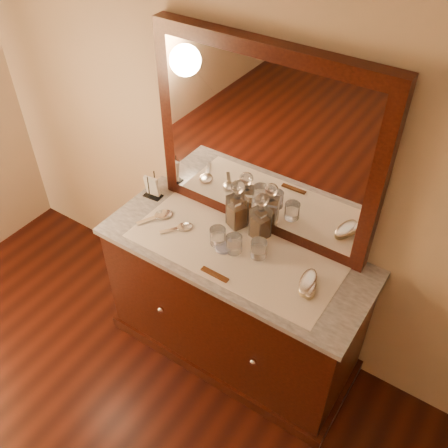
{
  "coord_description": "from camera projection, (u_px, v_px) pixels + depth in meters",
  "views": [
    {
      "loc": [
        0.96,
        0.41,
        2.64
      ],
      "look_at": [
        0.0,
        1.85,
        1.1
      ],
      "focal_mm": 39.81,
      "sensor_mm": 36.0,
      "label": 1
    }
  ],
  "objects": [
    {
      "name": "dresser_cabinet",
      "position": [
        234.0,
        304.0,
        2.84
      ],
      "size": [
        1.4,
        0.55,
        0.82
      ],
      "primitive_type": "cube",
      "color": "black",
      "rests_on": "floor"
    },
    {
      "name": "dresser_plinth",
      "position": [
        233.0,
        343.0,
        3.08
      ],
      "size": [
        1.46,
        0.59,
        0.08
      ],
      "primitive_type": "cube",
      "color": "black",
      "rests_on": "floor"
    },
    {
      "name": "knob_left",
      "position": [
        161.0,
        310.0,
        2.76
      ],
      "size": [
        0.04,
        0.04,
        0.04
      ],
      "primitive_type": "sphere",
      "color": "silver",
      "rests_on": "dresser_cabinet"
    },
    {
      "name": "knob_right",
      "position": [
        253.0,
        362.0,
        2.51
      ],
      "size": [
        0.04,
        0.04,
        0.04
      ],
      "primitive_type": "sphere",
      "color": "silver",
      "rests_on": "dresser_cabinet"
    },
    {
      "name": "marble_top",
      "position": [
        235.0,
        252.0,
        2.56
      ],
      "size": [
        1.44,
        0.59,
        0.03
      ],
      "primitive_type": "cube",
      "color": "silver",
      "rests_on": "dresser_cabinet"
    },
    {
      "name": "mirror_frame",
      "position": [
        264.0,
        145.0,
        2.37
      ],
      "size": [
        1.2,
        0.08,
        1.0
      ],
      "primitive_type": "cube",
      "color": "black",
      "rests_on": "marble_top"
    },
    {
      "name": "mirror_glass",
      "position": [
        261.0,
        148.0,
        2.34
      ],
      "size": [
        1.06,
        0.01,
        0.86
      ],
      "primitive_type": "cube",
      "color": "white",
      "rests_on": "marble_top"
    },
    {
      "name": "lace_runner",
      "position": [
        233.0,
        252.0,
        2.53
      ],
      "size": [
        1.1,
        0.45,
        0.0
      ],
      "primitive_type": "cube",
      "color": "silver",
      "rests_on": "marble_top"
    },
    {
      "name": "pin_dish",
      "position": [
        224.0,
        248.0,
        2.54
      ],
      "size": [
        0.09,
        0.09,
        0.02
      ],
      "primitive_type": "cylinder",
      "rotation": [
        0.0,
        0.0,
        0.06
      ],
      "color": "white",
      "rests_on": "lace_runner"
    },
    {
      "name": "comb",
      "position": [
        215.0,
        274.0,
        2.41
      ],
      "size": [
        0.15,
        0.03,
        0.01
      ],
      "primitive_type": "cube",
      "rotation": [
        0.0,
        0.0,
        -0.02
      ],
      "color": "brown",
      "rests_on": "lace_runner"
    },
    {
      "name": "napkin_rack",
      "position": [
        152.0,
        187.0,
        2.83
      ],
      "size": [
        0.11,
        0.07,
        0.16
      ],
      "color": "black",
      "rests_on": "marble_top"
    },
    {
      "name": "decanter_left",
      "position": [
        237.0,
        209.0,
        2.61
      ],
      "size": [
        0.12,
        0.12,
        0.29
      ],
      "color": "#955215",
      "rests_on": "lace_runner"
    },
    {
      "name": "decanter_right",
      "position": [
        261.0,
        221.0,
        2.55
      ],
      "size": [
        0.11,
        0.11,
        0.28
      ],
      "color": "#955215",
      "rests_on": "lace_runner"
    },
    {
      "name": "brush_near",
      "position": [
        309.0,
        286.0,
        2.33
      ],
      "size": [
        0.13,
        0.17,
        0.04
      ],
      "color": "#9E8961",
      "rests_on": "lace_runner"
    },
    {
      "name": "brush_far",
      "position": [
        308.0,
        283.0,
        2.34
      ],
      "size": [
        0.11,
        0.19,
        0.05
      ],
      "color": "#9E8961",
      "rests_on": "lace_runner"
    },
    {
      "name": "hand_mirror_outer",
      "position": [
        160.0,
        216.0,
        2.73
      ],
      "size": [
        0.14,
        0.21,
        0.02
      ],
      "color": "silver",
      "rests_on": "lace_runner"
    },
    {
      "name": "hand_mirror_inner",
      "position": [
        182.0,
        227.0,
        2.66
      ],
      "size": [
        0.14,
        0.17,
        0.02
      ],
      "color": "silver",
      "rests_on": "lace_runner"
    },
    {
      "name": "tumblers",
      "position": [
        237.0,
        243.0,
        2.51
      ],
      "size": [
        0.31,
        0.12,
        0.09
      ],
      "color": "white",
      "rests_on": "lace_runner"
    }
  ]
}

